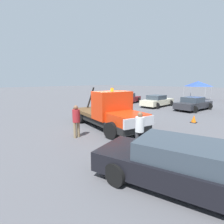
{
  "coord_description": "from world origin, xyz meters",
  "views": [
    {
      "loc": [
        7.72,
        -7.72,
        2.95
      ],
      "look_at": [
        0.5,
        0.0,
        1.05
      ],
      "focal_mm": 28.0,
      "sensor_mm": 36.0,
      "label": 1
    }
  ],
  "objects_px": {
    "tow_truck": "(110,113)",
    "traffic_cone": "(194,119)",
    "foreground_car": "(186,167)",
    "person_near_truck": "(140,128)",
    "person_at_hood": "(76,119)",
    "canopy_tent_blue": "(198,84)",
    "parked_car_cream": "(157,101)",
    "parked_car_maroon": "(127,98)",
    "parked_car_charcoal": "(193,104)"
  },
  "relations": [
    {
      "from": "person_at_hood",
      "to": "parked_car_cream",
      "type": "distance_m",
      "value": 13.19
    },
    {
      "from": "person_at_hood",
      "to": "parked_car_maroon",
      "type": "distance_m",
      "value": 14.65
    },
    {
      "from": "tow_truck",
      "to": "person_at_hood",
      "type": "xyz_separation_m",
      "value": [
        -0.05,
        -2.44,
        0.01
      ]
    },
    {
      "from": "tow_truck",
      "to": "person_near_truck",
      "type": "bearing_deg",
      "value": -12.05
    },
    {
      "from": "traffic_cone",
      "to": "person_near_truck",
      "type": "bearing_deg",
      "value": -90.08
    },
    {
      "from": "parked_car_maroon",
      "to": "parked_car_charcoal",
      "type": "relative_size",
      "value": 0.97
    },
    {
      "from": "foreground_car",
      "to": "parked_car_cream",
      "type": "distance_m",
      "value": 15.9
    },
    {
      "from": "person_near_truck",
      "to": "person_at_hood",
      "type": "relative_size",
      "value": 0.98
    },
    {
      "from": "parked_car_charcoal",
      "to": "traffic_cone",
      "type": "distance_m",
      "value": 5.97
    },
    {
      "from": "foreground_car",
      "to": "person_at_hood",
      "type": "distance_m",
      "value": 5.9
    },
    {
      "from": "parked_car_maroon",
      "to": "traffic_cone",
      "type": "bearing_deg",
      "value": -125.78
    },
    {
      "from": "parked_car_cream",
      "to": "canopy_tent_blue",
      "type": "height_order",
      "value": "canopy_tent_blue"
    },
    {
      "from": "parked_car_cream",
      "to": "parked_car_charcoal",
      "type": "height_order",
      "value": "same"
    },
    {
      "from": "parked_car_maroon",
      "to": "canopy_tent_blue",
      "type": "bearing_deg",
      "value": -32.81
    },
    {
      "from": "parked_car_maroon",
      "to": "traffic_cone",
      "type": "distance_m",
      "value": 11.54
    },
    {
      "from": "parked_car_charcoal",
      "to": "canopy_tent_blue",
      "type": "relative_size",
      "value": 1.5
    },
    {
      "from": "foreground_car",
      "to": "traffic_cone",
      "type": "xyz_separation_m",
      "value": [
        -2.49,
        8.23,
        -0.4
      ]
    },
    {
      "from": "traffic_cone",
      "to": "parked_car_cream",
      "type": "bearing_deg",
      "value": 137.64
    },
    {
      "from": "tow_truck",
      "to": "traffic_cone",
      "type": "bearing_deg",
      "value": 71.29
    },
    {
      "from": "foreground_car",
      "to": "canopy_tent_blue",
      "type": "xyz_separation_m",
      "value": [
        -7.56,
        24.98,
        1.81
      ]
    },
    {
      "from": "parked_car_maroon",
      "to": "tow_truck",
      "type": "bearing_deg",
      "value": -155.0
    },
    {
      "from": "tow_truck",
      "to": "parked_car_maroon",
      "type": "xyz_separation_m",
      "value": [
        -6.94,
        10.49,
        -0.33
      ]
    },
    {
      "from": "person_at_hood",
      "to": "canopy_tent_blue",
      "type": "relative_size",
      "value": 0.54
    },
    {
      "from": "tow_truck",
      "to": "foreground_car",
      "type": "height_order",
      "value": "tow_truck"
    },
    {
      "from": "foreground_car",
      "to": "person_near_truck",
      "type": "height_order",
      "value": "person_near_truck"
    },
    {
      "from": "parked_car_charcoal",
      "to": "tow_truck",
      "type": "bearing_deg",
      "value": -178.7
    },
    {
      "from": "tow_truck",
      "to": "parked_car_charcoal",
      "type": "relative_size",
      "value": 1.37
    },
    {
      "from": "person_at_hood",
      "to": "parked_car_charcoal",
      "type": "bearing_deg",
      "value": 86.13
    },
    {
      "from": "person_at_hood",
      "to": "parked_car_charcoal",
      "type": "height_order",
      "value": "person_at_hood"
    },
    {
      "from": "tow_truck",
      "to": "traffic_cone",
      "type": "relative_size",
      "value": 11.91
    },
    {
      "from": "person_at_hood",
      "to": "canopy_tent_blue",
      "type": "distance_m",
      "value": 24.5
    },
    {
      "from": "parked_car_cream",
      "to": "parked_car_charcoal",
      "type": "xyz_separation_m",
      "value": [
        3.88,
        0.31,
        0.0
      ]
    },
    {
      "from": "parked_car_cream",
      "to": "parked_car_charcoal",
      "type": "distance_m",
      "value": 3.9
    },
    {
      "from": "parked_car_cream",
      "to": "traffic_cone",
      "type": "bearing_deg",
      "value": -130.8
    },
    {
      "from": "parked_car_charcoal",
      "to": "person_near_truck",
      "type": "bearing_deg",
      "value": -162.64
    },
    {
      "from": "canopy_tent_blue",
      "to": "tow_truck",
      "type": "bearing_deg",
      "value": -85.44
    },
    {
      "from": "person_at_hood",
      "to": "person_near_truck",
      "type": "bearing_deg",
      "value": 16.25
    },
    {
      "from": "person_at_hood",
      "to": "traffic_cone",
      "type": "bearing_deg",
      "value": 68.45
    },
    {
      "from": "parked_car_charcoal",
      "to": "person_at_hood",
      "type": "bearing_deg",
      "value": -177.62
    },
    {
      "from": "canopy_tent_blue",
      "to": "foreground_car",
      "type": "bearing_deg",
      "value": -73.17
    },
    {
      "from": "tow_truck",
      "to": "parked_car_maroon",
      "type": "relative_size",
      "value": 1.42
    },
    {
      "from": "tow_truck",
      "to": "parked_car_charcoal",
      "type": "height_order",
      "value": "tow_truck"
    },
    {
      "from": "foreground_car",
      "to": "traffic_cone",
      "type": "distance_m",
      "value": 8.61
    },
    {
      "from": "parked_car_cream",
      "to": "canopy_tent_blue",
      "type": "bearing_deg",
      "value": -2.26
    },
    {
      "from": "parked_car_cream",
      "to": "traffic_cone",
      "type": "distance_m",
      "value": 7.9
    },
    {
      "from": "person_near_truck",
      "to": "traffic_cone",
      "type": "xyz_separation_m",
      "value": [
        0.01,
        6.8,
        -0.71
      ]
    },
    {
      "from": "person_near_truck",
      "to": "parked_car_maroon",
      "type": "bearing_deg",
      "value": 165.19
    },
    {
      "from": "parked_car_maroon",
      "to": "canopy_tent_blue",
      "type": "xyz_separation_m",
      "value": [
        5.18,
        11.46,
        1.81
      ]
    },
    {
      "from": "person_near_truck",
      "to": "parked_car_maroon",
      "type": "xyz_separation_m",
      "value": [
        -10.24,
        12.09,
        -0.32
      ]
    },
    {
      "from": "tow_truck",
      "to": "person_near_truck",
      "type": "distance_m",
      "value": 3.67
    }
  ]
}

